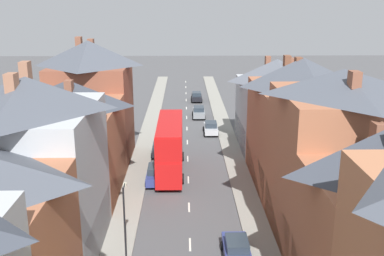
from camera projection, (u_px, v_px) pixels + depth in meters
pavement_left at (143, 152)px, 51.25m from camera, size 2.20×104.00×0.14m
pavement_right at (232, 152)px, 51.43m from camera, size 2.20×104.00×0.14m
centre_line_dashes at (188, 159)px, 49.44m from camera, size 0.14×97.80×0.01m
terrace_row_left at (18, 198)px, 26.35m from camera, size 8.00×53.81×13.16m
terrace_row_right at (356, 183)px, 27.61m from camera, size 8.00×59.21×13.59m
double_decker_bus_lead at (170, 146)px, 44.86m from camera, size 2.74×10.80×5.30m
car_near_blue at (237, 249)px, 30.05m from camera, size 1.90×3.97×1.59m
car_near_silver at (197, 97)px, 77.17m from camera, size 1.90×4.09×1.63m
car_parked_right_a at (199, 112)px, 66.45m from camera, size 1.90×4.18×1.69m
car_mid_black at (211, 128)px, 58.45m from camera, size 1.90×4.10×1.62m
car_parked_left_b at (156, 174)px, 42.90m from camera, size 1.90×4.33×1.71m
car_mid_white at (160, 148)px, 50.39m from camera, size 1.90×3.95×1.57m
street_lamp at (125, 219)px, 28.99m from camera, size 0.20×1.12×5.50m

